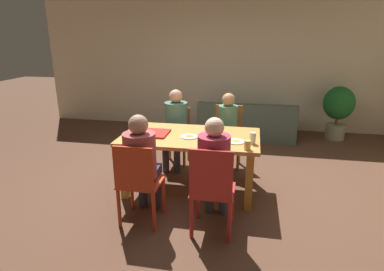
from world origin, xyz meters
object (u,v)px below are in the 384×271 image
Objects in this scene: drinking_glass_0 at (247,145)px; person_2 at (141,158)px; chair_2 at (138,181)px; person_3 at (175,122)px; couch at (246,124)px; plate_2 at (189,136)px; dining_table at (191,143)px; person_0 at (214,165)px; pizza_box_0 at (153,133)px; person_1 at (227,126)px; chair_3 at (178,134)px; chair_1 at (228,134)px; chair_0 at (212,189)px; drinking_glass_1 at (253,138)px; plate_1 at (236,141)px; potted_plant at (338,108)px; plate_0 at (212,133)px.

person_2 is at bearing -161.23° from drinking_glass_0.
person_3 reaches higher than chair_2.
couch is (1.05, 1.64, -0.42)m from person_3.
plate_2 is at bearing -104.81° from couch.
dining_table is 16.47× the size of drinking_glass_0.
person_3 is 0.94m from plate_2.
person_0 is 1.18m from pizza_box_0.
chair_3 is (-0.79, 0.12, -0.20)m from person_1.
drinking_glass_0 is (0.32, -1.35, 0.31)m from chair_1.
chair_0 reaches higher than drinking_glass_0.
drinking_glass_1 is (1.17, 0.59, 0.11)m from person_2.
couch is at bearing 88.29° from plate_1.
chair_2 is at bearing -112.85° from dining_table.
chair_0 is at bearing -102.36° from plate_1.
person_1 reaches higher than drinking_glass_1.
drinking_glass_1 is 2.66m from couch.
chair_0 is 1.10× the size of chair_3.
chair_1 reaches higher than dining_table.
person_1 is (-0.00, -0.16, 0.17)m from chair_1.
chair_0 reaches higher than plate_2.
person_2 is 1.18m from drinking_glass_0.
drinking_glass_1 is at bearing -13.70° from dining_table.
drinking_glass_0 is at bearing 60.58° from chair_0.
potted_plant reaches higher than drinking_glass_0.
chair_3 reaches higher than plate_0.
chair_3 is 0.27m from person_3.
person_0 is at bearing -128.03° from drinking_glass_0.
chair_2 is 0.92m from pizza_box_0.
chair_0 is 1.92m from person_3.
potted_plant reaches higher than plate_1.
person_1 is (-0.00, 1.60, -0.04)m from person_0.
person_2 reaches higher than plate_2.
chair_0 is 4.43× the size of plate_2.
chair_1 is 8.93× the size of drinking_glass_0.
person_2 is 1.55m from person_3.
couch is at bearing 80.18° from chair_1.
chair_0 is 0.79× the size of person_0.
person_0 reaches higher than drinking_glass_0.
drinking_glass_1 is (1.26, -0.15, 0.06)m from pizza_box_0.
plate_0 is (-0.14, -0.67, 0.09)m from person_1.
chair_3 is (-0.79, -0.04, -0.03)m from chair_1.
dining_table is at bearing -105.28° from couch.
potted_plant is at bearing 50.03° from plate_0.
drinking_glass_0 is (1.11, -1.18, 0.11)m from person_3.
dining_table is at bearing 67.15° from chair_2.
potted_plant is (1.98, 1.70, 0.13)m from chair_1.
potted_plant is (2.87, 2.69, -0.14)m from pizza_box_0.
potted_plant is at bearing 60.22° from person_0.
person_0 is at bearing -63.43° from dining_table.
person_1 reaches higher than couch.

